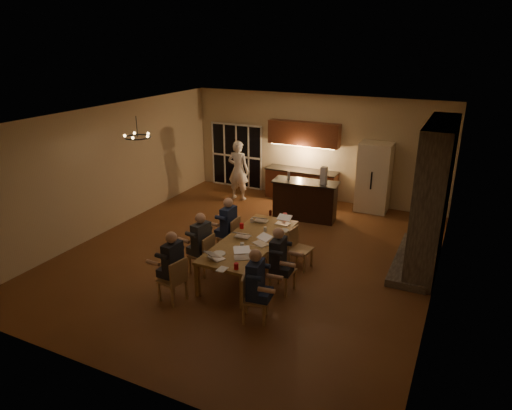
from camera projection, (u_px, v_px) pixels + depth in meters
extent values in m
plane|color=brown|center=(250.00, 255.00, 10.61)|extent=(9.00, 9.00, 0.00)
cube|color=tan|center=(316.00, 148.00, 13.88)|extent=(8.00, 0.04, 3.20)
cube|color=tan|center=(109.00, 168.00, 11.69)|extent=(0.04, 9.00, 3.20)
cube|color=tan|center=(444.00, 219.00, 8.42)|extent=(0.04, 9.00, 3.20)
cube|color=white|center=(249.00, 116.00, 9.50)|extent=(8.00, 9.00, 0.04)
cube|color=black|center=(237.00, 156.00, 15.12)|extent=(1.86, 0.08, 2.10)
cube|color=#6C6355|center=(433.00, 197.00, 9.57)|extent=(0.58, 2.50, 3.20)
cube|color=#EEE3C7|center=(374.00, 177.00, 13.00)|extent=(0.90, 0.68, 2.00)
cube|color=#A67F42|center=(251.00, 256.00, 9.73)|extent=(1.10, 2.81, 0.75)
cube|color=black|center=(305.00, 200.00, 12.56)|extent=(1.83, 0.84, 1.08)
imported|color=white|center=(238.00, 170.00, 13.96)|extent=(0.69, 0.47, 1.85)
torus|color=black|center=(138.00, 137.00, 9.76)|extent=(0.56, 0.56, 0.03)
cylinder|color=white|center=(242.00, 245.00, 9.24)|extent=(0.09, 0.09, 0.10)
cylinder|color=white|center=(265.00, 229.00, 10.01)|extent=(0.07, 0.07, 0.10)
cylinder|color=white|center=(252.00, 221.00, 10.48)|extent=(0.08, 0.08, 0.10)
cylinder|color=red|center=(236.00, 266.00, 8.37)|extent=(0.09, 0.09, 0.12)
cylinder|color=red|center=(242.00, 226.00, 10.16)|extent=(0.09, 0.09, 0.12)
cylinder|color=red|center=(285.00, 216.00, 10.74)|extent=(0.10, 0.10, 0.12)
cylinder|color=#B2B2B7|center=(240.00, 249.00, 9.03)|extent=(0.06, 0.06, 0.12)
cylinder|color=#3F0F0C|center=(270.00, 213.00, 10.90)|extent=(0.07, 0.07, 0.12)
cylinder|color=#B2B2B7|center=(276.00, 235.00, 9.68)|extent=(0.07, 0.07, 0.12)
cylinder|color=white|center=(251.00, 253.00, 8.98)|extent=(0.25, 0.25, 0.02)
cylinder|color=white|center=(219.00, 254.00, 8.97)|extent=(0.26, 0.26, 0.02)
cylinder|color=white|center=(284.00, 231.00, 10.04)|extent=(0.23, 0.23, 0.02)
cube|color=white|center=(222.00, 269.00, 8.37)|extent=(0.16, 0.22, 0.01)
cylinder|color=#99999E|center=(289.00, 176.00, 12.44)|extent=(0.08, 0.08, 0.24)
cube|color=silver|center=(324.00, 176.00, 12.06)|extent=(0.17, 0.17, 0.48)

